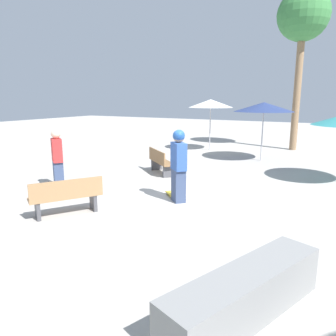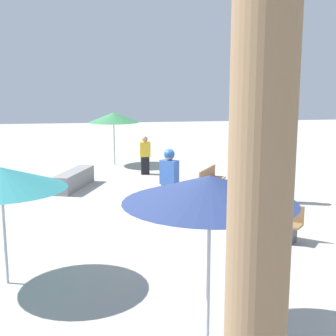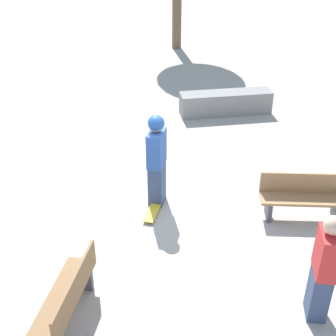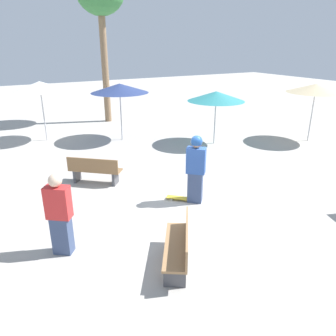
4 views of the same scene
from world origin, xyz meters
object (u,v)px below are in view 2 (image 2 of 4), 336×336
object	(u,v)px
bench_near	(268,221)
shade_umbrella_green	(114,117)
shade_umbrella_teal	(1,178)
bystander_watching	(283,175)
skateboard	(181,213)
concrete_ledge	(74,180)
bystander_far	(145,155)
shade_umbrella_navy	(210,189)
bench_far	(211,181)
skater_main	(169,179)

from	to	relation	value
bench_near	shade_umbrella_green	distance (m)	11.18
shade_umbrella_teal	bystander_watching	distance (m)	8.85
bench_near	shade_umbrella_teal	bearing A→B (deg)	56.50
skateboard	concrete_ledge	distance (m)	4.97
concrete_ledge	shade_umbrella_green	bearing A→B (deg)	69.93
shade_umbrella_teal	bystander_far	world-z (taller)	shade_umbrella_teal
concrete_ledge	bystander_watching	xyz separation A→B (m)	(6.42, -3.04, 0.56)
shade_umbrella_navy	bench_far	bearing A→B (deg)	75.36
concrete_ledge	shade_umbrella_teal	bearing A→B (deg)	-96.85
skater_main	concrete_ledge	world-z (taller)	skater_main
shade_umbrella_navy	bystander_far	size ratio (longest dim) A/B	1.58
shade_umbrella_navy	shade_umbrella_teal	bearing A→B (deg)	142.69
concrete_ledge	shade_umbrella_green	size ratio (longest dim) A/B	1.07
skater_main	shade_umbrella_navy	xyz separation A→B (m)	(-0.52, -6.62, 1.24)
skateboard	bystander_far	distance (m)	6.03
skater_main	shade_umbrella_navy	world-z (taller)	shade_umbrella_navy
bench_far	shade_umbrella_navy	world-z (taller)	shade_umbrella_navy
shade_umbrella_teal	shade_umbrella_green	distance (m)	12.53
concrete_ledge	bench_near	distance (m)	7.79
concrete_ledge	bench_near	bearing A→B (deg)	-52.16
concrete_ledge	bench_near	xyz separation A→B (m)	(4.78, -6.15, 0.12)
concrete_ledge	shade_umbrella_green	distance (m)	5.07
shade_umbrella_teal	concrete_ledge	bearing A→B (deg)	83.15
skateboard	bench_near	distance (m)	2.85
skater_main	shade_umbrella_navy	bearing A→B (deg)	-51.45
bystander_far	skater_main	bearing A→B (deg)	-89.42
concrete_ledge	bystander_watching	size ratio (longest dim) A/B	1.45
shade_umbrella_teal	shade_umbrella_green	world-z (taller)	shade_umbrella_green
bench_far	shade_umbrella_teal	world-z (taller)	shade_umbrella_teal
shade_umbrella_teal	bystander_far	distance (m)	10.64
skater_main	skateboard	bearing A→B (deg)	3.49
bench_near	shade_umbrella_teal	world-z (taller)	shade_umbrella_teal
bystander_watching	skateboard	bearing A→B (deg)	-129.12
skater_main	bystander_watching	xyz separation A→B (m)	(3.63, 0.61, -0.13)
skateboard	bench_near	xyz separation A→B (m)	(1.69, -2.26, 0.37)
bench_far	bystander_far	xyz separation A→B (m)	(-1.81, 3.62, 0.35)
skater_main	bench_far	distance (m)	2.81
bench_near	skater_main	bearing A→B (deg)	-11.35
bench_near	bystander_watching	xyz separation A→B (m)	(1.64, 3.11, 0.44)
bench_near	concrete_ledge	bearing A→B (deg)	-11.98
shade_umbrella_navy	shade_umbrella_green	xyz separation A→B (m)	(-0.65, 14.71, -0.12)
bench_far	bench_near	bearing A→B (deg)	35.21
bench_near	bystander_watching	bearing A→B (deg)	-77.64
concrete_ledge	bystander_far	bearing A→B (deg)	37.28
skater_main	shade_umbrella_green	size ratio (longest dim) A/B	0.79
skater_main	bystander_watching	world-z (taller)	skater_main
skater_main	bystander_watching	bearing A→B (deg)	52.60
skateboard	bystander_far	size ratio (longest dim) A/B	0.46
skater_main	bystander_far	world-z (taller)	skater_main
skater_main	bench_far	bearing A→B (deg)	93.18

